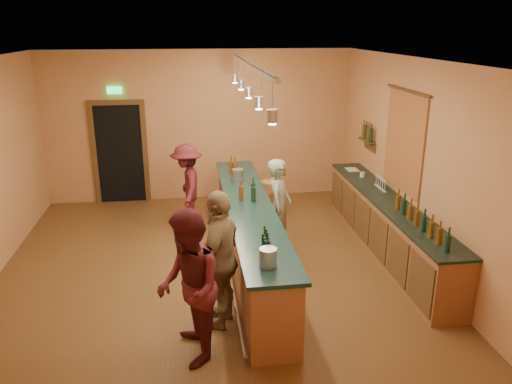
{
  "coord_description": "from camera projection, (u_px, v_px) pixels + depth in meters",
  "views": [
    {
      "loc": [
        -0.26,
        -7.14,
        3.65
      ],
      "look_at": [
        0.76,
        0.2,
        1.17
      ],
      "focal_mm": 35.0,
      "sensor_mm": 36.0,
      "label": 1
    }
  ],
  "objects": [
    {
      "name": "floor",
      "position": [
        210.0,
        268.0,
        7.9
      ],
      "size": [
        7.0,
        7.0,
        0.0
      ],
      "primitive_type": "plane",
      "color": "brown",
      "rests_on": "ground"
    },
    {
      "name": "ceiling",
      "position": [
        203.0,
        60.0,
        6.89
      ],
      "size": [
        6.5,
        7.0,
        0.02
      ],
      "primitive_type": "cube",
      "color": "silver",
      "rests_on": "wall_back"
    },
    {
      "name": "wall_back",
      "position": [
        199.0,
        126.0,
        10.68
      ],
      "size": [
        6.5,
        0.02,
        3.2
      ],
      "primitive_type": "cube",
      "color": "#B67544",
      "rests_on": "floor"
    },
    {
      "name": "wall_front",
      "position": [
        226.0,
        288.0,
        4.11
      ],
      "size": [
        6.5,
        0.02,
        3.2
      ],
      "primitive_type": "cube",
      "color": "#B67544",
      "rests_on": "floor"
    },
    {
      "name": "wall_right",
      "position": [
        414.0,
        163.0,
        7.82
      ],
      "size": [
        0.02,
        7.0,
        3.2
      ],
      "primitive_type": "cube",
      "color": "#B67544",
      "rests_on": "floor"
    },
    {
      "name": "doorway",
      "position": [
        120.0,
        151.0,
        10.58
      ],
      "size": [
        1.15,
        0.09,
        2.48
      ],
      "color": "black",
      "rests_on": "wall_back"
    },
    {
      "name": "tapestry",
      "position": [
        404.0,
        142.0,
        8.11
      ],
      "size": [
        0.03,
        1.4,
        1.6
      ],
      "primitive_type": "cube",
      "color": "maroon",
      "rests_on": "wall_right"
    },
    {
      "name": "bottle_shelf",
      "position": [
        368.0,
        134.0,
        9.57
      ],
      "size": [
        0.17,
        0.55,
        0.54
      ],
      "color": "#492916",
      "rests_on": "wall_right"
    },
    {
      "name": "back_counter",
      "position": [
        387.0,
        226.0,
        8.3
      ],
      "size": [
        0.6,
        4.55,
        1.27
      ],
      "color": "brown",
      "rests_on": "floor"
    },
    {
      "name": "tasting_bar",
      "position": [
        249.0,
        231.0,
        7.79
      ],
      "size": [
        0.73,
        5.1,
        1.38
      ],
      "color": "brown",
      "rests_on": "floor"
    },
    {
      "name": "pendant_track",
      "position": [
        249.0,
        75.0,
        7.04
      ],
      "size": [
        0.11,
        4.6,
        0.5
      ],
      "color": "silver",
      "rests_on": "ceiling"
    },
    {
      "name": "bartender",
      "position": [
        279.0,
        207.0,
        8.2
      ],
      "size": [
        0.59,
        0.7,
        1.63
      ],
      "primitive_type": "imported",
      "rotation": [
        0.0,
        0.0,
        1.18
      ],
      "color": "gray",
      "rests_on": "floor"
    },
    {
      "name": "customer_a",
      "position": [
        189.0,
        288.0,
        5.51
      ],
      "size": [
        0.77,
        0.94,
        1.8
      ],
      "primitive_type": "imported",
      "rotation": [
        0.0,
        0.0,
        -1.46
      ],
      "color": "#59191E",
      "rests_on": "floor"
    },
    {
      "name": "customer_b",
      "position": [
        221.0,
        259.0,
        6.18
      ],
      "size": [
        0.83,
        1.14,
        1.8
      ],
      "primitive_type": "imported",
      "rotation": [
        0.0,
        0.0,
        -1.99
      ],
      "color": "#997A51",
      "rests_on": "floor"
    },
    {
      "name": "customer_c",
      "position": [
        187.0,
        185.0,
        9.4
      ],
      "size": [
        0.62,
        1.04,
        1.58
      ],
      "primitive_type": "imported",
      "rotation": [
        0.0,
        0.0,
        -1.53
      ],
      "color": "#59191E",
      "rests_on": "floor"
    },
    {
      "name": "bar_stool",
      "position": [
        269.0,
        188.0,
        9.96
      ],
      "size": [
        0.34,
        0.34,
        0.71
      ],
      "rotation": [
        0.0,
        0.0,
        -0.15
      ],
      "color": "#AC8D4D",
      "rests_on": "floor"
    }
  ]
}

